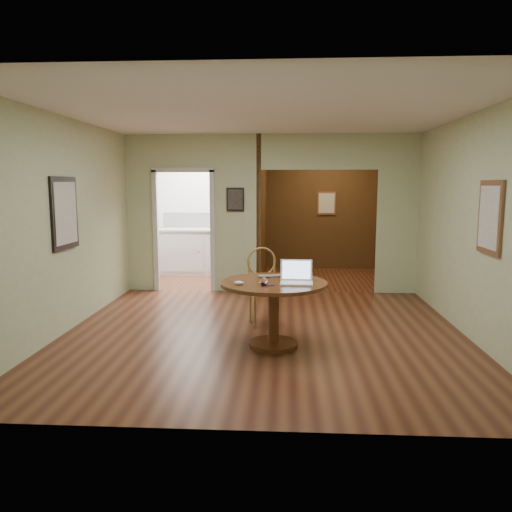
# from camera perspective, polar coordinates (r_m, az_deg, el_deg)

# --- Properties ---
(floor) EXTENTS (5.00, 5.00, 0.00)m
(floor) POSITION_cam_1_polar(r_m,az_deg,el_deg) (6.33, 0.87, -8.85)
(floor) COLOR #472014
(floor) RESTS_ON ground
(room_shell) EXTENTS (5.20, 7.50, 5.00)m
(room_shell) POSITION_cam_1_polar(r_m,az_deg,el_deg) (9.19, -1.16, 4.64)
(room_shell) COLOR white
(room_shell) RESTS_ON ground
(dining_table) EXTENTS (1.22, 1.22, 0.76)m
(dining_table) POSITION_cam_1_polar(r_m,az_deg,el_deg) (5.71, 2.03, -4.89)
(dining_table) COLOR brown
(dining_table) RESTS_ON ground
(chair) EXTENTS (0.53, 0.53, 1.02)m
(chair) POSITION_cam_1_polar(r_m,az_deg,el_deg) (6.65, 0.81, -2.95)
(chair) COLOR olive
(chair) RESTS_ON ground
(open_laptop) EXTENTS (0.37, 0.32, 0.25)m
(open_laptop) POSITION_cam_1_polar(r_m,az_deg,el_deg) (5.60, 4.64, -2.42)
(open_laptop) COLOR white
(open_laptop) RESTS_ON dining_table
(closed_laptop) EXTENTS (0.36, 0.29, 0.03)m
(closed_laptop) POSITION_cam_1_polar(r_m,az_deg,el_deg) (5.90, 1.90, -2.37)
(closed_laptop) COLOR #B5B5BA
(closed_laptop) RESTS_ON dining_table
(mouse) EXTENTS (0.12, 0.09, 0.05)m
(mouse) POSITION_cam_1_polar(r_m,az_deg,el_deg) (5.48, -1.94, -3.09)
(mouse) COLOR white
(mouse) RESTS_ON dining_table
(wine_glass) EXTENTS (0.09, 0.09, 0.10)m
(wine_glass) POSITION_cam_1_polar(r_m,az_deg,el_deg) (5.42, 0.91, -2.92)
(wine_glass) COLOR white
(wine_glass) RESTS_ON dining_table
(pen) EXTENTS (0.14, 0.07, 0.01)m
(pen) POSITION_cam_1_polar(r_m,az_deg,el_deg) (5.42, 1.41, -3.40)
(pen) COLOR #0D135B
(pen) RESTS_ON dining_table
(kitchen_cabinet) EXTENTS (2.06, 0.60, 0.94)m
(kitchen_cabinet) POSITION_cam_1_polar(r_m,az_deg,el_deg) (10.47, -5.47, 0.55)
(kitchen_cabinet) COLOR silver
(kitchen_cabinet) RESTS_ON ground
(grocery_bag) EXTENTS (0.38, 0.35, 0.31)m
(grocery_bag) POSITION_cam_1_polar(r_m,az_deg,el_deg) (10.36, -3.87, 3.97)
(grocery_bag) COLOR beige
(grocery_bag) RESTS_ON kitchen_cabinet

